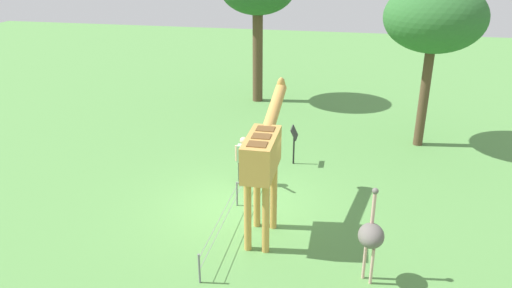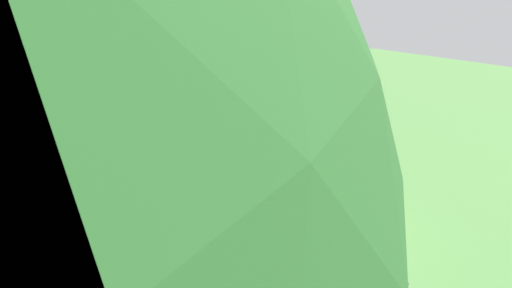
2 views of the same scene
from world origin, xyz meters
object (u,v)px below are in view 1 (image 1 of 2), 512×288
Objects in this scene: visitor at (244,158)px; ostrich at (371,236)px; info_sign at (294,138)px; tree_east at (435,18)px; giraffe at (264,152)px.

visitor is 5.48m from ostrich.
ostrich reaches higher than visitor.
ostrich reaches higher than info_sign.
tree_east is 4.43× the size of info_sign.
visitor is 0.29× the size of tree_east.
visitor is 2.25m from info_sign.
ostrich is (-4.01, -3.72, 0.27)m from visitor.
ostrich is 9.35m from tree_east.
giraffe is at bearing 59.58° from ostrich.
giraffe reaches higher than ostrich.
tree_east is (8.48, -1.91, 3.43)m from ostrich.
tree_east is at bearing -51.54° from visitor.
visitor is 1.31× the size of info_sign.
info_sign is (5.85, 2.42, -0.23)m from ostrich.
visitor is (2.46, 1.09, -1.33)m from giraffe.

